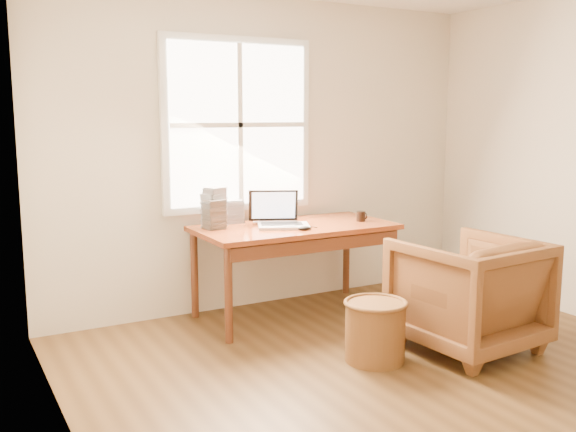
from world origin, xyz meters
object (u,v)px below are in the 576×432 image
armchair (468,293)px  laptop (284,206)px  cd_stack_a (212,211)px  coffee_mug (361,216)px  wicker_stool (375,332)px  desk (295,228)px

armchair → laptop: laptop is taller
armchair → cd_stack_a: cd_stack_a is taller
armchair → coffee_mug: size_ratio=10.50×
armchair → cd_stack_a: size_ratio=3.29×
armchair → laptop: bearing=-60.7°
coffee_mug → cd_stack_a: (-1.21, 0.33, 0.09)m
cd_stack_a → wicker_stool: bearing=-66.0°
armchair → wicker_stool: 0.74m
laptop → cd_stack_a: size_ratio=1.75×
coffee_mug → wicker_stool: bearing=-128.3°
wicker_stool → armchair: bearing=-10.1°
coffee_mug → armchair: bearing=-93.1°
laptop → coffee_mug: bearing=18.8°
armchair → coffee_mug: bearing=-89.2°
coffee_mug → cd_stack_a: bearing=157.0°
armchair → cd_stack_a: 2.03m
laptop → desk: bearing=40.2°
laptop → armchair: bearing=-32.6°
desk → wicker_stool: size_ratio=4.01×
armchair → wicker_stool: (-0.70, 0.13, -0.20)m
armchair → coffee_mug: (-0.10, 1.15, 0.39)m
desk → coffee_mug: 0.59m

